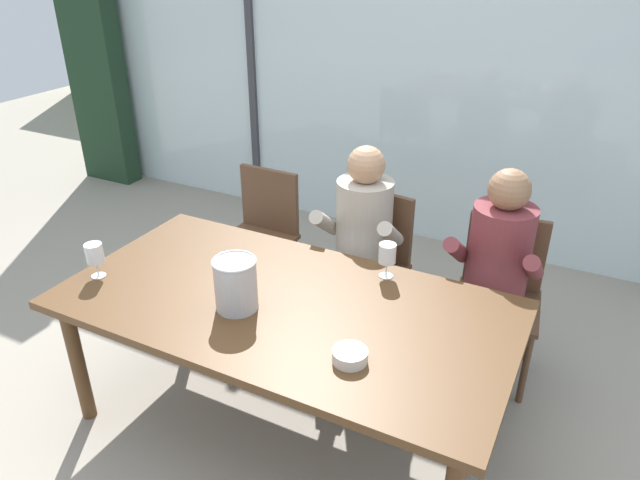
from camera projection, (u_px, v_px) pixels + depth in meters
name	position (u px, v px, depth m)	size (l,w,h in m)	color
ground	(366.00, 319.00, 3.76)	(14.00, 14.00, 0.00)	#9E9384
window_glass_panel	(445.00, 75.00, 4.19)	(7.25, 0.03, 2.60)	silver
window_mullion_left	(252.00, 57.00, 4.84)	(0.06, 0.06, 2.60)	#38383D
hillside_vineyard	(527.00, 41.00, 7.09)	(13.25, 2.40, 2.12)	#568942
curtain_heavy_drape	(92.00, 45.00, 5.38)	(0.56, 0.20, 2.60)	#1E3823
dining_table	(285.00, 314.00, 2.67)	(2.05, 1.06, 0.72)	brown
chair_near_curtain	(262.00, 227.00, 3.79)	(0.45, 0.45, 0.87)	brown
chair_left_of_center	(370.00, 255.00, 3.47)	(0.49, 0.49, 0.87)	brown
chair_center	(500.00, 286.00, 3.16)	(0.49, 0.49, 0.87)	brown
person_beige_jumper	(359.00, 238.00, 3.28)	(0.49, 0.63, 1.19)	#B7AD9E
person_maroon_top	(494.00, 269.00, 2.98)	(0.47, 0.61, 1.19)	brown
ice_bucket_primary	(236.00, 283.00, 2.54)	(0.20, 0.20, 0.24)	#B7B7BC
tasting_bowl	(350.00, 356.00, 2.25)	(0.14, 0.14, 0.05)	silver
wine_glass_by_left_taster	(95.00, 255.00, 2.78)	(0.08, 0.08, 0.17)	silver
wine_glass_near_bucket	(387.00, 255.00, 2.78)	(0.08, 0.08, 0.17)	silver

